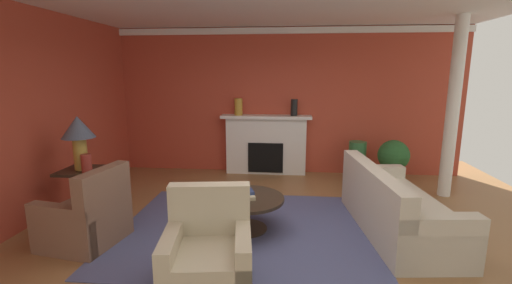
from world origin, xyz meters
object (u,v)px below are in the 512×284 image
at_px(vase_mantel_left, 238,107).
at_px(vase_tall_corner, 357,161).
at_px(vase_mantel_right, 294,108).
at_px(coffee_table, 246,206).
at_px(armchair_facing_fireplace, 208,259).
at_px(fireplace, 266,146).
at_px(vase_on_side_table, 86,163).
at_px(table_lamp, 78,132).
at_px(armchair_near_window, 87,219).
at_px(potted_plant, 393,159).
at_px(sofa, 394,210).
at_px(side_table, 84,190).

relative_size(vase_mantel_left, vase_tall_corner, 0.45).
bearing_deg(vase_mantel_right, coffee_table, -103.54).
relative_size(armchair_facing_fireplace, vase_tall_corner, 1.27).
relative_size(fireplace, vase_mantel_right, 5.54).
bearing_deg(vase_on_side_table, table_lamp, 141.34).
xyz_separation_m(fireplace, vase_on_side_table, (-2.26, -2.58, 0.26)).
bearing_deg(fireplace, vase_tall_corner, -9.65).
distance_m(armchair_near_window, table_lamp, 1.28).
xyz_separation_m(armchair_facing_fireplace, potted_plant, (2.63, 3.43, 0.19)).
xyz_separation_m(vase_on_side_table, vase_tall_corner, (4.02, 2.28, -0.45)).
relative_size(sofa, potted_plant, 2.63).
distance_m(coffee_table, vase_on_side_table, 2.24).
bearing_deg(fireplace, vase_on_side_table, -131.21).
relative_size(side_table, vase_mantel_left, 2.09).
height_order(armchair_near_window, armchair_facing_fireplace, same).
bearing_deg(sofa, coffee_table, -175.71).
distance_m(armchair_facing_fireplace, vase_on_side_table, 2.47).
bearing_deg(side_table, potted_plant, 22.01).
bearing_deg(vase_tall_corner, armchair_near_window, -141.72).
bearing_deg(vase_tall_corner, armchair_facing_fireplace, -119.07).
relative_size(side_table, table_lamp, 0.93).
bearing_deg(fireplace, side_table, -134.40).
height_order(armchair_near_window, vase_tall_corner, armchair_near_window).
xyz_separation_m(sofa, side_table, (-4.24, 0.07, 0.10)).
distance_m(fireplace, potted_plant, 2.42).
relative_size(armchair_near_window, potted_plant, 1.14).
bearing_deg(sofa, armchair_facing_fireplace, -145.77).
bearing_deg(table_lamp, potted_plant, 22.01).
distance_m(armchair_facing_fireplace, table_lamp, 2.77).
bearing_deg(vase_tall_corner, side_table, -152.60).
xyz_separation_m(coffee_table, vase_tall_corner, (1.84, 2.37, 0.04)).
bearing_deg(armchair_near_window, vase_mantel_right, 51.89).
bearing_deg(coffee_table, vase_tall_corner, 52.16).
relative_size(vase_mantel_right, vase_mantel_left, 0.97).
distance_m(armchair_near_window, potted_plant, 5.06).
bearing_deg(armchair_facing_fireplace, vase_tall_corner, 60.93).
bearing_deg(armchair_facing_fireplace, vase_mantel_right, 78.10).
xyz_separation_m(coffee_table, table_lamp, (-2.33, 0.21, 0.89)).
bearing_deg(vase_on_side_table, armchair_near_window, -62.45).
bearing_deg(coffee_table, potted_plant, 41.20).
relative_size(coffee_table, table_lamp, 1.33).
bearing_deg(vase_tall_corner, vase_mantel_left, 173.83).
height_order(armchair_near_window, vase_on_side_table, armchair_near_window).
distance_m(armchair_near_window, armchair_facing_fireplace, 1.82).
bearing_deg(vase_mantel_left, sofa, -46.15).
bearing_deg(coffee_table, sofa, 4.29).
height_order(fireplace, table_lamp, table_lamp).
xyz_separation_m(fireplace, vase_tall_corner, (1.76, -0.30, -0.19)).
height_order(armchair_near_window, side_table, armchair_near_window).
relative_size(fireplace, vase_mantel_left, 5.37).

